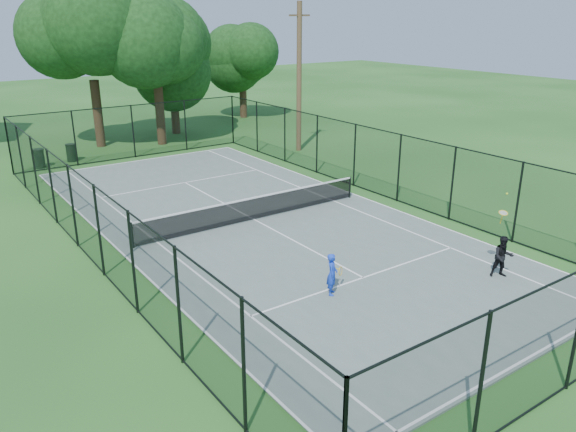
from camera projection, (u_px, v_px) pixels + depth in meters
ground at (255, 221)px, 22.39m from camera, size 120.00×120.00×0.00m
tennis_court at (255, 220)px, 22.38m from camera, size 11.00×24.00×0.06m
tennis_net at (254, 207)px, 22.19m from camera, size 10.08×0.08×0.95m
fence at (254, 185)px, 21.88m from camera, size 13.10×26.10×3.00m
tree_near_left at (90, 49)px, 33.12m from camera, size 7.31×7.31×9.53m
tree_near_mid at (156, 59)px, 33.93m from camera, size 6.51×6.51×8.51m
tree_near_right at (172, 64)px, 37.38m from camera, size 5.30×5.30×7.32m
tree_far_right at (242, 68)px, 43.63m from camera, size 4.73×4.73×6.26m
trash_bin_left at (39, 158)px, 29.98m from camera, size 0.58×0.58×1.03m
trash_bin_right at (71, 153)px, 31.34m from camera, size 0.58×0.58×0.98m
utility_pole at (299, 78)px, 32.59m from camera, size 1.40×0.30×8.49m
player_blue at (332, 274)px, 16.24m from camera, size 0.85×0.55×1.27m
player_black at (503, 256)px, 17.32m from camera, size 0.93×0.89×2.53m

